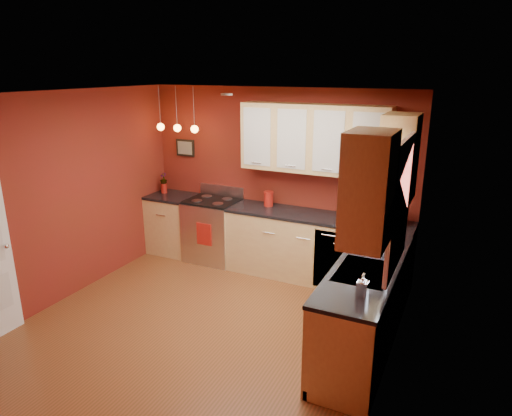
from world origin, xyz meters
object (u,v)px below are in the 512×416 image
at_px(sink, 364,274).
at_px(coffee_maker, 394,216).
at_px(gas_range, 213,229).
at_px(red_canister, 269,199).
at_px(soap_pump, 363,285).

height_order(sink, coffee_maker, sink).
bearing_deg(gas_range, red_canister, 7.78).
xyz_separation_m(sink, red_canister, (-1.75, 1.62, 0.13)).
bearing_deg(sink, red_canister, 137.18).
bearing_deg(soap_pump, red_canister, 130.81).
height_order(gas_range, sink, sink).
xyz_separation_m(sink, soap_pump, (0.10, -0.52, 0.13)).
xyz_separation_m(sink, coffee_maker, (0.03, 1.53, 0.15)).
distance_m(gas_range, soap_pump, 3.44).
distance_m(sink, red_canister, 2.39).
relative_size(red_canister, coffee_maker, 0.78).
xyz_separation_m(gas_range, coffee_maker, (2.65, 0.03, 0.58)).
xyz_separation_m(red_canister, coffee_maker, (1.78, -0.09, 0.02)).
bearing_deg(coffee_maker, soap_pump, -107.77).
distance_m(coffee_maker, soap_pump, 2.05).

